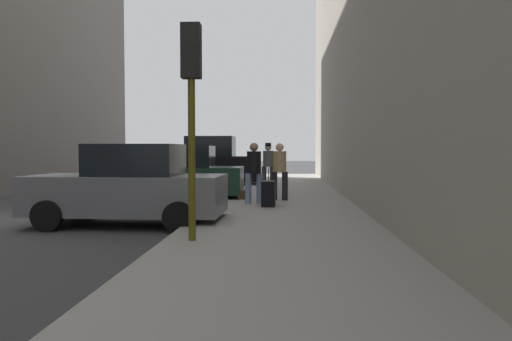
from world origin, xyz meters
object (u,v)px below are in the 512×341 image
object	(u,v)px
pedestrian_in_jeans	(254,170)
rolling_suitcase	(269,194)
duffel_bag	(244,194)
parked_black_suv	(207,164)
parked_dark_green_sedan	(179,175)
pedestrian_with_beanie	(268,163)
pedestrian_in_tan_coat	(280,168)
parked_gray_coupe	(129,187)
traffic_light	(191,84)
fire_hydrant	(240,182)

from	to	relation	value
pedestrian_in_jeans	rolling_suitcase	size ratio (longest dim) A/B	1.64
rolling_suitcase	duffel_bag	distance (m)	2.11
parked_black_suv	pedestrian_in_jeans	size ratio (longest dim) A/B	2.70
parked_dark_green_sedan	parked_black_suv	distance (m)	6.07
parked_dark_green_sedan	parked_black_suv	world-z (taller)	parked_black_suv
pedestrian_with_beanie	pedestrian_in_tan_coat	bearing A→B (deg)	-83.83
parked_gray_coupe	traffic_light	world-z (taller)	traffic_light
duffel_bag	parked_dark_green_sedan	bearing A→B (deg)	163.60
parked_gray_coupe	duffel_bag	size ratio (longest dim) A/B	9.64
pedestrian_with_beanie	parked_black_suv	bearing A→B (deg)	138.05
parked_dark_green_sedan	fire_hydrant	world-z (taller)	parked_dark_green_sedan
pedestrian_with_beanie	parked_gray_coupe	bearing A→B (deg)	-107.72
parked_gray_coupe	rolling_suitcase	world-z (taller)	parked_gray_coupe
pedestrian_with_beanie	duffel_bag	xyz separation A→B (m)	(-0.62, -4.21, -0.85)
parked_gray_coupe	parked_black_suv	bearing A→B (deg)	90.00
parked_gray_coupe	pedestrian_with_beanie	world-z (taller)	pedestrian_with_beanie
traffic_light	pedestrian_with_beanie	size ratio (longest dim) A/B	2.03
parked_gray_coupe	pedestrian_in_jeans	xyz separation A→B (m)	(2.55, 3.25, 0.26)
traffic_light	fire_hydrant	bearing A→B (deg)	90.29
parked_black_suv	pedestrian_with_beanie	distance (m)	3.74
parked_dark_green_sedan	rolling_suitcase	distance (m)	3.95
parked_gray_coupe	duffel_bag	xyz separation A→B (m)	(2.16, 4.49, -0.56)
traffic_light	parked_dark_green_sedan	bearing A→B (deg)	103.66
parked_black_suv	duffel_bag	distance (m)	7.08
parked_gray_coupe	fire_hydrant	size ratio (longest dim) A/B	6.03
parked_black_suv	fire_hydrant	bearing A→B (deg)	-65.60
parked_dark_green_sedan	pedestrian_in_tan_coat	xyz separation A→B (m)	(3.26, -0.91, 0.26)
parked_gray_coupe	parked_black_suv	size ratio (longest dim) A/B	0.92
parked_dark_green_sedan	fire_hydrant	bearing A→B (deg)	49.24
parked_dark_green_sedan	pedestrian_in_tan_coat	distance (m)	3.40
parked_dark_green_sedan	pedestrian_with_beanie	distance (m)	4.53
pedestrian_in_jeans	duffel_bag	xyz separation A→B (m)	(-0.39, 1.24, -0.81)
rolling_suitcase	duffel_bag	xyz separation A→B (m)	(-0.82, 1.93, -0.20)
pedestrian_in_jeans	rolling_suitcase	distance (m)	1.02
fire_hydrant	rolling_suitcase	world-z (taller)	rolling_suitcase
parked_black_suv	rolling_suitcase	xyz separation A→B (m)	(2.98, -8.64, -0.54)
parked_dark_green_sedan	traffic_light	bearing A→B (deg)	-76.34
fire_hydrant	pedestrian_in_jeans	size ratio (longest dim) A/B	0.41
traffic_light	pedestrian_with_beanie	world-z (taller)	traffic_light
parked_black_suv	pedestrian_with_beanie	xyz separation A→B (m)	(2.78, -2.50, 0.10)
parked_dark_green_sedan	pedestrian_with_beanie	size ratio (longest dim) A/B	2.38
parked_dark_green_sedan	parked_gray_coupe	bearing A→B (deg)	-90.00
parked_gray_coupe	pedestrian_with_beanie	distance (m)	9.14
parked_gray_coupe	rolling_suitcase	xyz separation A→B (m)	(2.98, 2.56, -0.36)
pedestrian_in_tan_coat	rolling_suitcase	bearing A→B (deg)	-99.62
rolling_suitcase	pedestrian_in_tan_coat	bearing A→B (deg)	80.38
fire_hydrant	pedestrian_with_beanie	bearing A→B (deg)	56.60
parked_gray_coupe	duffel_bag	world-z (taller)	parked_gray_coupe
rolling_suitcase	parked_black_suv	bearing A→B (deg)	109.04
fire_hydrant	pedestrian_in_tan_coat	size ratio (longest dim) A/B	0.41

